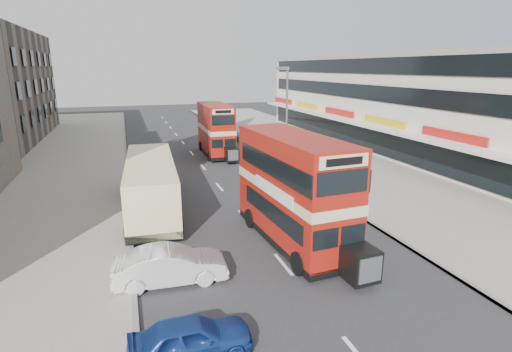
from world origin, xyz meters
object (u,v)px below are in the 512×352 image
object	(u,v)px
coach	(151,183)
car_right_a	(286,172)
car_right_b	(248,151)
bus_second	(216,129)
street_lamp	(286,109)
car_right_c	(225,136)
car_left_front	(170,265)
car_left_near	(191,338)
pedestrian_near	(328,168)
cyclist	(251,151)
bus_main	(294,190)

from	to	relation	value
coach	car_right_a	size ratio (longest dim) A/B	2.28
coach	car_right_b	bearing A→B (deg)	54.97
bus_second	street_lamp	bearing A→B (deg)	124.63
car_right_b	car_right_c	distance (m)	8.66
car_left_front	car_right_b	size ratio (longest dim) A/B	1.10
car_right_b	car_right_c	size ratio (longest dim) A/B	1.10
coach	car_left_near	xyz separation A→B (m)	(0.16, -13.06, -1.03)
car_right_a	car_right_c	size ratio (longest dim) A/B	1.30
coach	car_right_a	world-z (taller)	coach
car_left_near	car_right_a	world-z (taller)	car_right_a
car_left_near	pedestrian_near	bearing A→B (deg)	-40.01
coach	cyclist	world-z (taller)	coach
car_right_c	cyclist	distance (m)	9.57
coach	bus_second	bearing A→B (deg)	66.67
bus_second	car_left_near	xyz separation A→B (m)	(-6.77, -27.05, -1.82)
street_lamp	car_left_near	xyz separation A→B (m)	(-11.13, -20.37, -4.18)
car_left_near	car_right_a	xyz separation A→B (m)	(9.59, 16.39, 0.07)
car_left_front	car_right_c	world-z (taller)	car_left_front
car_left_front	cyclist	distance (m)	22.22
bus_main	cyclist	bearing A→B (deg)	-104.98
coach	pedestrian_near	distance (m)	12.91
car_left_front	coach	bearing A→B (deg)	3.41
bus_second	car_right_c	distance (m)	7.63
car_left_front	bus_second	bearing A→B (deg)	-13.92
street_lamp	cyclist	world-z (taller)	street_lamp
car_left_front	car_right_b	bearing A→B (deg)	-21.57
bus_second	coach	size ratio (longest dim) A/B	0.80
car_right_c	cyclist	xyz separation A→B (m)	(0.15, -9.57, 0.07)
street_lamp	car_right_c	xyz separation A→B (m)	(-1.82, 13.64, -4.18)
street_lamp	coach	bearing A→B (deg)	-147.07
pedestrian_near	cyclist	distance (m)	9.53
car_right_a	pedestrian_near	distance (m)	3.10
car_left_near	bus_second	bearing A→B (deg)	-14.99
cyclist	pedestrian_near	bearing A→B (deg)	-74.03
car_right_b	pedestrian_near	distance (m)	10.40
street_lamp	bus_second	bearing A→B (deg)	123.14
street_lamp	car_left_near	bearing A→B (deg)	-118.65
car_right_a	bus_main	bearing A→B (deg)	-28.27
street_lamp	car_left_near	size ratio (longest dim) A/B	2.29
coach	pedestrian_near	size ratio (longest dim) A/B	6.27
coach	car_right_c	bearing A→B (deg)	68.71
car_right_a	car_left_near	bearing A→B (deg)	-38.27
car_right_c	pedestrian_near	xyz separation A→B (m)	(3.21, -18.60, 0.38)
car_left_front	pedestrian_near	distance (m)	16.76
street_lamp	car_right_c	world-z (taller)	street_lamp
car_left_near	cyclist	world-z (taller)	cyclist
car_right_b	car_right_c	xyz separation A→B (m)	(-0.16, 8.66, 0.06)
car_right_b	cyclist	world-z (taller)	cyclist
pedestrian_near	car_left_front	bearing A→B (deg)	29.78
car_left_front	car_right_a	bearing A→B (deg)	-35.94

